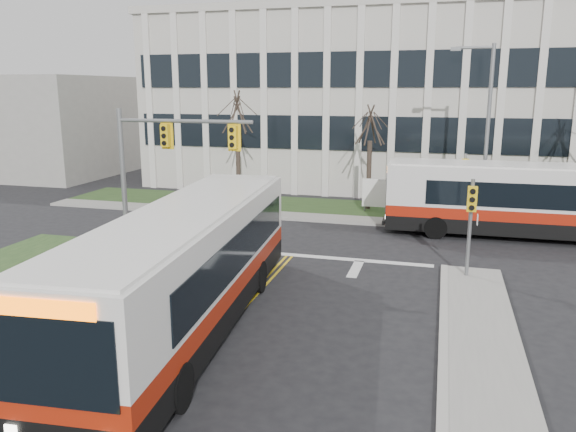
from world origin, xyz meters
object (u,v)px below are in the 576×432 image
at_px(newspaper_box_blue, 15,288).
at_px(bus_main, 188,271).
at_px(streetlight, 484,125).
at_px(directory_sign, 375,193).
at_px(bus_cross, 526,202).

bearing_deg(newspaper_box_blue, bus_main, -6.25).
xyz_separation_m(streetlight, directory_sign, (-5.53, 1.30, -4.02)).
height_order(directory_sign, newspaper_box_blue, directory_sign).
distance_m(directory_sign, newspaper_box_blue, 19.73).
height_order(bus_cross, newspaper_box_blue, bus_cross).
relative_size(bus_cross, newspaper_box_blue, 13.65).
bearing_deg(bus_cross, streetlight, -138.20).
bearing_deg(bus_main, streetlight, 56.07).
height_order(bus_main, bus_cross, bus_main).
bearing_deg(directory_sign, streetlight, -13.23).
bearing_deg(directory_sign, bus_cross, -24.88).
relative_size(directory_sign, bus_cross, 0.15).
bearing_deg(bus_main, directory_sign, 74.01).
distance_m(directory_sign, bus_cross, 8.34).
relative_size(directory_sign, newspaper_box_blue, 2.11).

